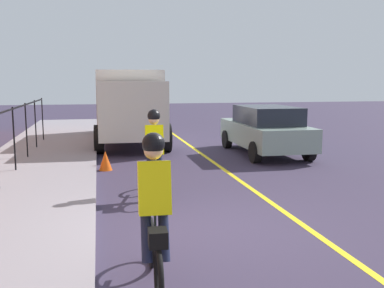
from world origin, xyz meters
The scene contains 7 objects.
ground_plane centered at (0.00, 0.00, 0.00)m, with size 80.00×80.00×0.00m, color #352C41.
lane_line_centre centered at (0.00, -1.60, 0.00)m, with size 36.00×0.12×0.01m, color yellow.
cyclist_lead centered at (2.12, 0.61, 0.91)m, with size 1.71×0.37×1.83m.
cyclist_follow centered at (-1.89, 1.11, 0.91)m, with size 1.71×0.37×1.83m.
patrol_sedan centered at (6.82, -3.63, 0.82)m, with size 4.41×1.95×1.58m.
box_truck_background centered at (10.53, 0.51, 1.55)m, with size 6.78×2.72×2.78m.
traffic_cone_near centered at (5.22, 1.55, 0.26)m, with size 0.36×0.36×0.52m, color #E9510E.
Camera 1 is at (-6.74, 1.70, 2.40)m, focal length 41.38 mm.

